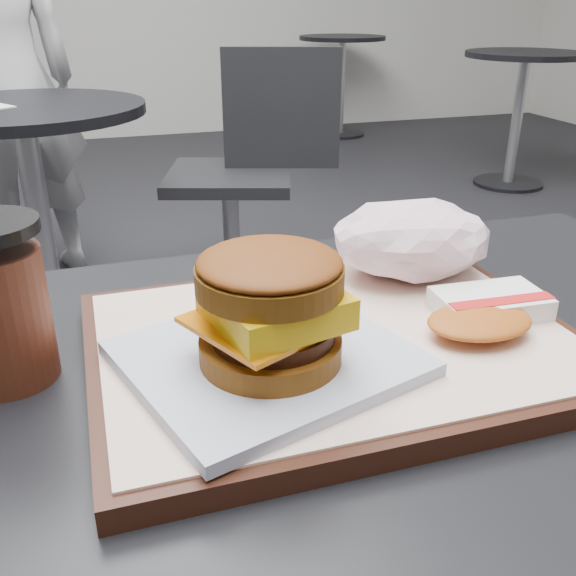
% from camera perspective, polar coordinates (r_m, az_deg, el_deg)
% --- Properties ---
extents(customer_table, '(0.80, 0.60, 0.77)m').
position_cam_1_polar(customer_table, '(0.61, 7.54, -22.87)').
color(customer_table, '#A5A5AA').
rests_on(customer_table, ground).
extents(serving_tray, '(0.38, 0.28, 0.02)m').
position_cam_1_polar(serving_tray, '(0.51, 4.13, -5.04)').
color(serving_tray, black).
rests_on(serving_tray, customer_table).
extents(breakfast_sandwich, '(0.23, 0.22, 0.09)m').
position_cam_1_polar(breakfast_sandwich, '(0.44, -1.64, -2.88)').
color(breakfast_sandwich, silver).
rests_on(breakfast_sandwich, serving_tray).
extents(hash_brown, '(0.12, 0.09, 0.02)m').
position_cam_1_polar(hash_brown, '(0.54, 17.15, -1.99)').
color(hash_brown, white).
rests_on(hash_brown, serving_tray).
extents(crumpled_wrapper, '(0.15, 0.12, 0.07)m').
position_cam_1_polar(crumpled_wrapper, '(0.62, 10.98, 4.27)').
color(crumpled_wrapper, white).
rests_on(crumpled_wrapper, serving_tray).
extents(neighbor_table, '(0.70, 0.70, 0.75)m').
position_cam_1_polar(neighbor_table, '(2.08, -21.82, 9.43)').
color(neighbor_table, black).
rests_on(neighbor_table, ground).
extents(neighbor_chair, '(0.65, 0.53, 0.88)m').
position_cam_1_polar(neighbor_chair, '(2.26, -3.58, 11.18)').
color(neighbor_chair, '#98989D').
rests_on(neighbor_chair, ground).
extents(patron, '(0.64, 0.53, 1.51)m').
position_cam_1_polar(patron, '(2.63, -23.89, 16.52)').
color(patron, silver).
rests_on(patron, ground).
extents(bg_table_near, '(0.66, 0.66, 0.75)m').
position_cam_1_polar(bg_table_near, '(4.00, 20.05, 16.45)').
color(bg_table_near, black).
rests_on(bg_table_near, ground).
extents(bg_table_far, '(0.66, 0.66, 0.75)m').
position_cam_1_polar(bg_table_far, '(5.28, 4.78, 19.42)').
color(bg_table_far, black).
rests_on(bg_table_far, ground).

